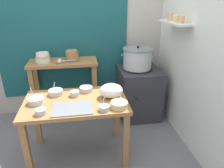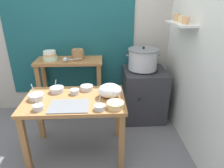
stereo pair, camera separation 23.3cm
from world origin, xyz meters
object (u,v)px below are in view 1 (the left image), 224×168
(back_shelf_table, at_px, (64,76))
(prep_bowl_0, at_px, (36,100))
(steamer_pot, at_px, (137,58))
(clay_pot, at_px, (72,56))
(serving_tray, at_px, (72,108))
(prep_bowl_1, at_px, (104,108))
(prep_table, at_px, (76,109))
(prep_bowl_5, at_px, (119,104))
(prep_bowl_2, at_px, (75,93))
(prep_bowl_6, at_px, (86,89))
(plastic_bag, at_px, (111,91))
(ladle, at_px, (60,61))
(stove_block, at_px, (139,92))
(prep_bowl_4, at_px, (56,92))
(prep_bowl_3, at_px, (41,111))
(bowl_stack_enamel, at_px, (43,58))

(back_shelf_table, bearing_deg, prep_bowl_0, -105.26)
(back_shelf_table, bearing_deg, steamer_pot, -5.93)
(clay_pot, height_order, serving_tray, clay_pot)
(prep_bowl_1, bearing_deg, clay_pot, 105.65)
(prep_table, distance_m, prep_bowl_5, 0.50)
(prep_bowl_2, bearing_deg, prep_bowl_6, 37.40)
(steamer_pot, relative_size, plastic_bag, 1.84)
(prep_bowl_2, relative_size, prep_bowl_5, 0.60)
(ladle, distance_m, prep_bowl_0, 0.80)
(steamer_pot, bearing_deg, prep_bowl_2, -144.18)
(stove_block, bearing_deg, prep_bowl_4, -153.77)
(prep_table, xyz_separation_m, prep_bowl_3, (-0.32, -0.22, 0.14))
(prep_table, xyz_separation_m, prep_bowl_1, (0.28, -0.24, 0.14))
(serving_tray, height_order, prep_bowl_3, prep_bowl_3)
(prep_bowl_6, bearing_deg, prep_bowl_0, -158.29)
(prep_table, bearing_deg, plastic_bag, 3.72)
(prep_table, distance_m, prep_bowl_1, 0.40)
(stove_block, xyz_separation_m, ladle, (-1.12, 0.02, 0.55))
(back_shelf_table, xyz_separation_m, stove_block, (1.10, -0.13, -0.30))
(steamer_pot, relative_size, clay_pot, 2.67)
(stove_block, distance_m, prep_bowl_1, 1.24)
(prep_table, distance_m, prep_bowl_4, 0.32)
(serving_tray, bearing_deg, back_shelf_table, 97.44)
(plastic_bag, distance_m, prep_bowl_1, 0.30)
(stove_block, xyz_separation_m, prep_bowl_6, (-0.81, -0.53, 0.37))
(clay_pot, bearing_deg, prep_bowl_0, -113.18)
(serving_tray, relative_size, prep_bowl_0, 2.25)
(back_shelf_table, relative_size, prep_bowl_6, 6.45)
(stove_block, relative_size, bowl_stack_enamel, 3.75)
(serving_tray, height_order, prep_bowl_2, prep_bowl_2)
(prep_bowl_2, relative_size, prep_bowl_6, 0.70)
(stove_block, relative_size, steamer_pot, 1.63)
(prep_bowl_0, distance_m, prep_bowl_6, 0.57)
(serving_tray, xyz_separation_m, prep_bowl_6, (0.16, 0.39, 0.02))
(bowl_stack_enamel, xyz_separation_m, serving_tray, (0.40, -1.03, -0.24))
(bowl_stack_enamel, xyz_separation_m, prep_bowl_2, (0.42, -0.74, -0.21))
(ladle, relative_size, prep_bowl_6, 1.76)
(stove_block, xyz_separation_m, steamer_pot, (-0.04, 0.02, 0.54))
(prep_bowl_3, relative_size, prep_bowl_4, 0.99)
(steamer_pot, relative_size, prep_bowl_0, 2.68)
(prep_bowl_1, xyz_separation_m, prep_bowl_2, (-0.29, 0.36, 0.00))
(prep_table, xyz_separation_m, clay_pot, (-0.03, 0.88, 0.36))
(prep_bowl_1, distance_m, prep_bowl_6, 0.49)
(stove_block, height_order, prep_bowl_1, prep_bowl_1)
(clay_pot, xyz_separation_m, prep_bowl_0, (-0.37, -0.87, -0.22))
(serving_tray, xyz_separation_m, prep_bowl_4, (-0.19, 0.35, 0.03))
(prep_bowl_3, distance_m, prep_bowl_5, 0.76)
(plastic_bag, distance_m, prep_bowl_6, 0.33)
(serving_tray, height_order, prep_bowl_6, prep_bowl_6)
(prep_table, xyz_separation_m, back_shelf_table, (-0.17, 0.88, 0.07))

